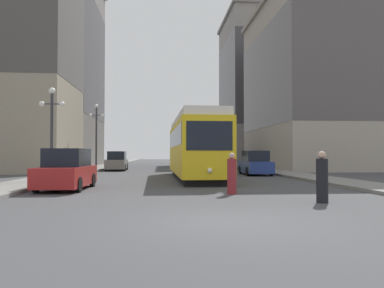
% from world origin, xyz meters
% --- Properties ---
extents(ground_plane, '(200.00, 200.00, 0.00)m').
position_xyz_m(ground_plane, '(0.00, 0.00, 0.00)').
color(ground_plane, '#424244').
extents(sidewalk_left, '(2.55, 120.00, 0.15)m').
position_xyz_m(sidewalk_left, '(-8.22, 40.00, 0.07)').
color(sidewalk_left, gray).
rests_on(sidewalk_left, ground).
extents(sidewalk_right, '(2.55, 120.00, 0.15)m').
position_xyz_m(sidewalk_right, '(8.22, 40.00, 0.07)').
color(sidewalk_right, gray).
rests_on(sidewalk_right, ground).
extents(streetcar, '(2.86, 13.11, 3.89)m').
position_xyz_m(streetcar, '(0.71, 15.27, 2.10)').
color(streetcar, black).
rests_on(streetcar, ground).
extents(transit_bus, '(2.69, 11.04, 3.45)m').
position_xyz_m(transit_bus, '(4.15, 32.98, 1.95)').
color(transit_bus, black).
rests_on(transit_bus, ground).
extents(parked_car_left_near, '(1.95, 4.71, 1.82)m').
position_xyz_m(parked_car_left_near, '(-5.64, 27.48, 0.84)').
color(parked_car_left_near, black).
rests_on(parked_car_left_near, ground).
extents(parked_car_left_mid, '(1.99, 4.36, 1.82)m').
position_xyz_m(parked_car_left_mid, '(-5.64, 8.44, 0.84)').
color(parked_car_left_mid, black).
rests_on(parked_car_left_mid, ground).
extents(parked_car_right_far, '(1.99, 4.70, 1.82)m').
position_xyz_m(parked_car_right_far, '(5.64, 19.01, 0.84)').
color(parked_car_right_far, black).
rests_on(parked_car_right_far, ground).
extents(pedestrian_crossing_near, '(0.36, 0.36, 1.63)m').
position_xyz_m(pedestrian_crossing_near, '(1.33, 5.93, 0.76)').
color(pedestrian_crossing_near, maroon).
rests_on(pedestrian_crossing_near, ground).
extents(pedestrian_crossing_far, '(0.37, 0.37, 1.67)m').
position_xyz_m(pedestrian_crossing_far, '(3.75, 3.11, 0.78)').
color(pedestrian_crossing_far, black).
rests_on(pedestrian_crossing_far, ground).
extents(lamp_post_left_near, '(1.41, 0.36, 5.14)m').
position_xyz_m(lamp_post_left_near, '(-7.54, 12.72, 3.55)').
color(lamp_post_left_near, '#333338').
rests_on(lamp_post_left_near, sidewalk_left).
extents(lamp_post_left_far, '(1.41, 0.36, 6.13)m').
position_xyz_m(lamp_post_left_far, '(-7.54, 27.10, 4.13)').
color(lamp_post_left_far, '#333338').
rests_on(lamp_post_left_far, sidewalk_left).
extents(building_left_corner, '(13.35, 16.18, 31.91)m').
position_xyz_m(building_left_corner, '(-15.87, 28.66, 16.46)').
color(building_left_corner, gray).
rests_on(building_left_corner, ground).
extents(building_left_midblock, '(14.23, 14.99, 24.27)m').
position_xyz_m(building_left_midblock, '(-16.31, 37.93, 12.49)').
color(building_left_midblock, slate).
rests_on(building_left_midblock, ground).
extents(building_right_corner, '(13.73, 18.55, 18.03)m').
position_xyz_m(building_right_corner, '(16.06, 30.50, 9.26)').
color(building_right_corner, '#A89E8E').
rests_on(building_right_corner, ground).
extents(building_right_midblock, '(10.74, 15.80, 24.64)m').
position_xyz_m(building_right_midblock, '(14.56, 52.76, 12.69)').
color(building_right_midblock, gray).
rests_on(building_right_midblock, ground).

